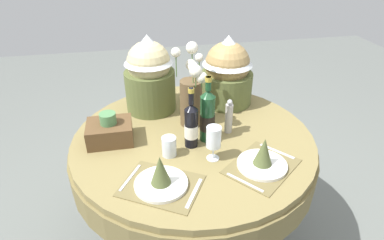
% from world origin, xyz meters
% --- Properties ---
extents(ground, '(8.00, 8.00, 0.00)m').
position_xyz_m(ground, '(0.00, 0.00, 0.00)').
color(ground, slate).
extents(dining_table, '(1.35, 1.35, 0.78)m').
position_xyz_m(dining_table, '(0.00, 0.00, 0.64)').
color(dining_table, olive).
rests_on(dining_table, ground).
extents(place_setting_left, '(0.42, 0.40, 0.16)m').
position_xyz_m(place_setting_left, '(-0.22, -0.38, 0.82)').
color(place_setting_left, brown).
rests_on(place_setting_left, dining_table).
extents(place_setting_right, '(0.43, 0.42, 0.16)m').
position_xyz_m(place_setting_right, '(0.27, -0.33, 0.82)').
color(place_setting_right, brown).
rests_on(place_setting_right, dining_table).
extents(flower_vase, '(0.17, 0.25, 0.46)m').
position_xyz_m(flower_vase, '(0.02, 0.13, 0.97)').
color(flower_vase, brown).
rests_on(flower_vase, dining_table).
extents(wine_bottle_left, '(0.08, 0.08, 0.37)m').
position_xyz_m(wine_bottle_left, '(0.07, -0.05, 0.92)').
color(wine_bottle_left, '#194223').
rests_on(wine_bottle_left, dining_table).
extents(wine_bottle_right, '(0.07, 0.07, 0.33)m').
position_xyz_m(wine_bottle_right, '(-0.03, -0.09, 0.90)').
color(wine_bottle_right, black).
rests_on(wine_bottle_right, dining_table).
extents(wine_glass_right, '(0.07, 0.07, 0.18)m').
position_xyz_m(wine_glass_right, '(0.06, -0.22, 0.90)').
color(wine_glass_right, silver).
rests_on(wine_glass_right, dining_table).
extents(tumbler_near_left, '(0.07, 0.07, 0.10)m').
position_xyz_m(tumbler_near_left, '(-0.15, -0.15, 0.83)').
color(tumbler_near_left, silver).
rests_on(tumbler_near_left, dining_table).
extents(pepper_mill, '(0.04, 0.04, 0.20)m').
position_xyz_m(pepper_mill, '(0.20, -0.00, 0.87)').
color(pepper_mill, '#B7B2AD').
rests_on(pepper_mill, dining_table).
extents(gift_tub_back_left, '(0.31, 0.31, 0.47)m').
position_xyz_m(gift_tub_back_left, '(-0.20, 0.36, 1.03)').
color(gift_tub_back_left, '#566033').
rests_on(gift_tub_back_left, dining_table).
extents(gift_tub_back_right, '(0.33, 0.33, 0.44)m').
position_xyz_m(gift_tub_back_right, '(0.29, 0.36, 1.01)').
color(gift_tub_back_right, '#566033').
rests_on(gift_tub_back_right, dining_table).
extents(woven_basket_side_left, '(0.24, 0.19, 0.17)m').
position_xyz_m(woven_basket_side_left, '(-0.45, 0.04, 0.84)').
color(woven_basket_side_left, brown).
rests_on(woven_basket_side_left, dining_table).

